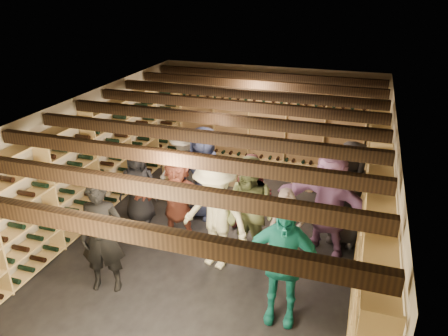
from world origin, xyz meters
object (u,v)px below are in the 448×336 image
at_px(person_7, 285,234).
at_px(person_2, 250,213).
at_px(person_9, 185,169).
at_px(person_11, 328,203).
at_px(person_6, 204,173).
at_px(crate_loose, 304,184).
at_px(person_4, 282,263).
at_px(person_8, 252,194).
at_px(person_5, 177,199).
at_px(person_1, 102,237).
at_px(person_12, 348,193).
at_px(person_0, 138,185).
at_px(person_3, 215,215).
at_px(crate_stack_right, 229,173).
at_px(crate_stack_left, 176,180).

bearing_deg(person_7, person_2, 161.69).
relative_size(person_9, person_11, 0.88).
bearing_deg(person_6, crate_loose, 62.38).
bearing_deg(person_4, person_8, 110.63).
bearing_deg(person_6, person_5, -84.10).
bearing_deg(person_1, person_12, 19.73).
xyz_separation_m(person_0, person_9, (0.62, 0.84, 0.07)).
bearing_deg(person_9, person_1, -113.46).
distance_m(person_2, person_6, 1.77).
xyz_separation_m(person_5, person_12, (2.87, 0.84, 0.16)).
bearing_deg(person_4, person_6, 126.29).
distance_m(person_3, person_12, 2.40).
xyz_separation_m(crate_stack_right, person_6, (-0.02, -1.56, 0.67)).
distance_m(crate_loose, person_8, 2.33).
bearing_deg(person_5, person_12, 5.05).
bearing_deg(person_7, person_5, 163.60).
bearing_deg(person_6, person_1, -88.71).
bearing_deg(person_12, person_2, -126.81).
xyz_separation_m(crate_stack_right, crate_loose, (1.70, 0.31, -0.17)).
distance_m(person_6, person_11, 2.49).
bearing_deg(person_12, person_1, -128.88).
distance_m(crate_stack_left, person_5, 1.78).
relative_size(person_0, person_11, 0.80).
relative_size(person_2, person_4, 1.02).
bearing_deg(person_2, person_4, -35.04).
relative_size(person_7, person_11, 0.80).
xyz_separation_m(person_3, person_8, (0.28, 1.21, -0.18)).
bearing_deg(person_6, person_11, 2.37).
bearing_deg(person_8, person_0, -175.38).
bearing_deg(person_0, person_6, 11.19).
relative_size(crate_stack_right, person_0, 0.34).
height_order(crate_stack_left, person_0, person_0).
relative_size(person_1, person_7, 1.19).
relative_size(person_1, person_3, 0.96).
height_order(crate_loose, person_0, person_0).
xyz_separation_m(crate_stack_right, person_11, (2.40, -2.10, 0.69)).
bearing_deg(person_8, person_5, -155.10).
xyz_separation_m(person_4, person_12, (0.71, 2.30, 0.03)).
height_order(person_1, person_5, person_1).
xyz_separation_m(person_3, person_11, (1.66, 0.93, 0.01)).
distance_m(person_4, person_6, 3.11).
distance_m(crate_loose, person_7, 3.35).
bearing_deg(person_11, person_8, -170.08).
bearing_deg(crate_stack_left, person_3, -51.68).
distance_m(person_4, person_8, 2.33).
height_order(person_6, person_9, person_6).
height_order(crate_stack_left, person_6, person_6).
distance_m(crate_stack_right, person_5, 2.54).
bearing_deg(person_0, person_1, -93.06).
xyz_separation_m(crate_loose, person_6, (-1.72, -1.87, 0.84)).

